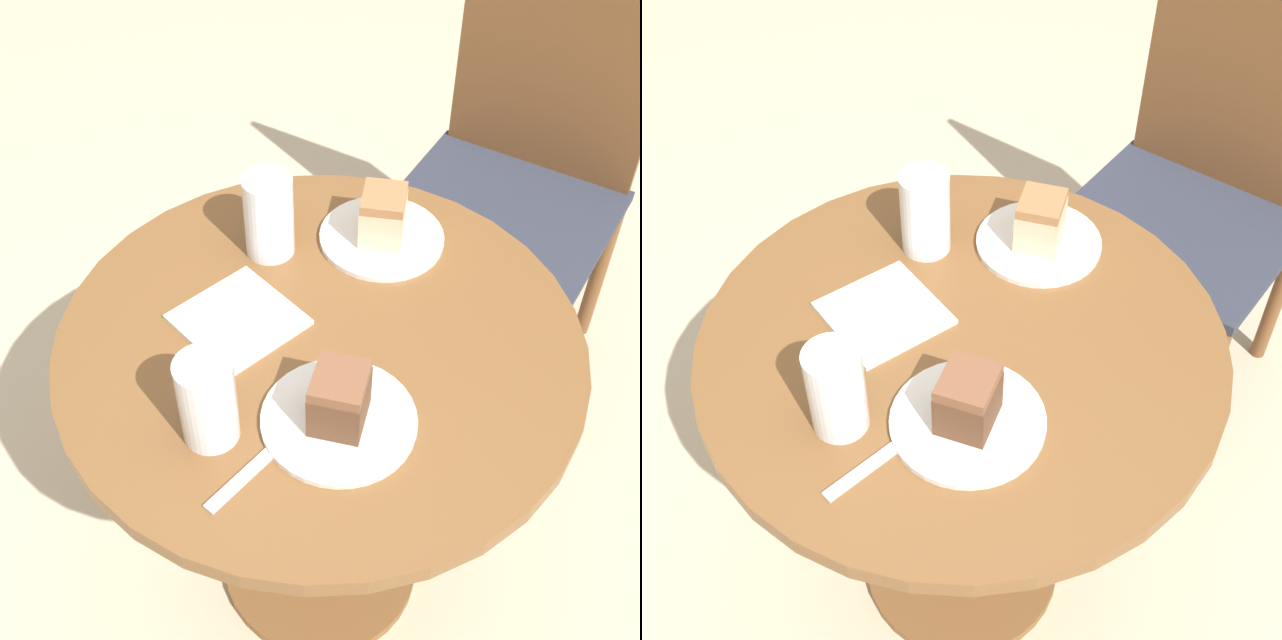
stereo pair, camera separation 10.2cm
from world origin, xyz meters
TOP-DOWN VIEW (x-y plane):
  - ground_plane at (0.00, 0.00)m, footprint 8.00×8.00m
  - table at (0.00, 0.00)m, footprint 0.81×0.81m
  - chair at (-0.05, 0.82)m, footprint 0.51×0.47m
  - plate_near at (0.12, -0.11)m, footprint 0.22×0.22m
  - plate_far at (-0.05, 0.24)m, footprint 0.21×0.21m
  - cake_slice_near at (0.12, -0.11)m, footprint 0.10×0.10m
  - cake_slice_far at (-0.05, 0.24)m, footprint 0.10×0.11m
  - glass_lemonade at (-0.19, 0.11)m, footprint 0.08×0.08m
  - glass_water at (-0.02, -0.23)m, footprint 0.08×0.08m
  - napkin_stack at (-0.12, -0.05)m, footprint 0.19×0.19m
  - fork at (0.07, -0.24)m, footprint 0.03×0.18m

SIDE VIEW (x-z plane):
  - ground_plane at x=0.00m, z-range 0.00..0.00m
  - chair at x=-0.05m, z-range 0.02..0.98m
  - table at x=0.00m, z-range 0.19..0.90m
  - fork at x=0.07m, z-range 0.71..0.71m
  - napkin_stack at x=-0.12m, z-range 0.71..0.72m
  - plate_near at x=0.12m, z-range 0.71..0.72m
  - plate_far at x=-0.05m, z-range 0.71..0.72m
  - cake_slice_far at x=-0.05m, z-range 0.72..0.81m
  - cake_slice_near at x=0.12m, z-range 0.72..0.81m
  - glass_water at x=-0.02m, z-range 0.70..0.84m
  - glass_lemonade at x=-0.19m, z-range 0.70..0.85m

